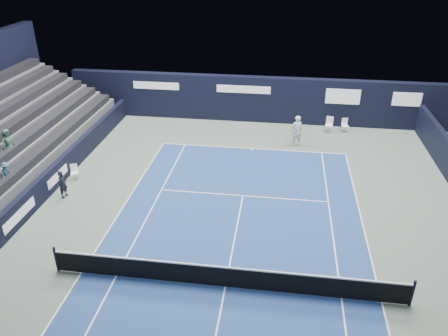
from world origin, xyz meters
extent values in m
plane|color=#526156|center=(0.00, 2.00, 0.00)|extent=(48.00, 48.00, 0.00)
cube|color=navy|center=(0.00, 0.00, 0.00)|extent=(10.97, 23.77, 0.01)
cube|color=silver|center=(4.71, 15.10, 0.47)|extent=(0.53, 0.51, 0.04)
cube|color=silver|center=(4.75, 15.30, 0.75)|extent=(0.45, 0.12, 0.54)
cylinder|color=silver|center=(4.93, 15.25, 0.24)|extent=(0.03, 0.03, 0.47)
cylinder|color=silver|center=(4.55, 15.32, 0.24)|extent=(0.03, 0.03, 0.47)
cylinder|color=silver|center=(4.86, 14.89, 0.24)|extent=(0.03, 0.03, 0.47)
cylinder|color=silver|center=(4.48, 14.96, 0.24)|extent=(0.03, 0.03, 0.47)
cube|color=white|center=(4.75, 15.33, 0.84)|extent=(0.37, 0.16, 0.34)
cube|color=white|center=(5.77, 15.28, 0.42)|extent=(0.50, 0.49, 0.04)
cube|color=white|center=(5.72, 15.46, 0.67)|extent=(0.39, 0.15, 0.48)
cylinder|color=white|center=(5.89, 15.49, 0.21)|extent=(0.02, 0.02, 0.42)
cylinder|color=white|center=(5.56, 15.39, 0.21)|extent=(0.02, 0.02, 0.42)
cylinder|color=white|center=(5.98, 15.18, 0.21)|extent=(0.02, 0.02, 0.42)
cylinder|color=white|center=(5.65, 15.08, 0.21)|extent=(0.02, 0.02, 0.42)
cube|color=white|center=(-8.88, 6.85, 0.38)|extent=(0.47, 0.46, 0.03)
cube|color=white|center=(-8.94, 7.00, 0.60)|extent=(0.34, 0.16, 0.43)
cylinder|color=white|center=(-8.79, 7.04, 0.19)|extent=(0.02, 0.02, 0.38)
cylinder|color=white|center=(-9.08, 6.92, 0.19)|extent=(0.02, 0.02, 0.38)
cylinder|color=white|center=(-8.68, 6.77, 0.19)|extent=(0.02, 0.02, 0.38)
cylinder|color=white|center=(-8.97, 6.65, 0.19)|extent=(0.02, 0.02, 0.38)
imported|color=black|center=(-8.62, 5.13, 0.70)|extent=(0.45, 0.58, 1.40)
cube|color=white|center=(0.00, 11.88, 0.01)|extent=(10.97, 0.06, 0.00)
cube|color=white|center=(5.49, 0.00, 0.01)|extent=(0.06, 23.77, 0.00)
cube|color=white|center=(-5.49, 0.00, 0.01)|extent=(0.06, 23.77, 0.00)
cube|color=white|center=(4.12, 0.00, 0.01)|extent=(0.06, 23.77, 0.00)
cube|color=white|center=(-4.12, 0.00, 0.01)|extent=(0.06, 23.77, 0.00)
cube|color=white|center=(0.00, 6.40, 0.01)|extent=(8.23, 0.06, 0.00)
cube|color=white|center=(0.00, 0.00, 0.01)|extent=(0.06, 12.80, 0.00)
cube|color=white|center=(0.00, 11.73, 0.01)|extent=(0.06, 0.30, 0.00)
cylinder|color=black|center=(6.40, 0.00, 0.55)|extent=(0.10, 0.10, 1.10)
cylinder|color=black|center=(-6.40, 0.00, 0.55)|extent=(0.10, 0.10, 1.10)
cube|color=black|center=(0.00, 0.00, 0.46)|extent=(12.80, 0.03, 0.86)
cube|color=white|center=(0.00, 0.00, 0.91)|extent=(12.80, 0.05, 0.06)
cube|color=black|center=(0.00, 16.50, 1.55)|extent=(26.00, 0.60, 3.10)
cube|color=silver|center=(-7.00, 16.18, 2.30)|extent=(3.20, 0.02, 0.50)
cube|color=silver|center=(-1.00, 16.18, 2.30)|extent=(3.60, 0.02, 0.50)
cube|color=silver|center=(5.50, 16.18, 2.10)|extent=(2.20, 0.02, 1.00)
cube|color=silver|center=(9.50, 16.18, 2.10)|extent=(1.80, 0.02, 0.90)
cube|color=black|center=(-9.50, 6.00, 0.60)|extent=(0.30, 22.00, 1.20)
cube|color=silver|center=(-9.33, 2.50, 0.60)|extent=(0.02, 2.40, 0.45)
cube|color=silver|center=(-9.33, 6.00, 0.60)|extent=(0.02, 2.00, 0.45)
cube|color=#464648|center=(-10.10, 7.00, 0.82)|extent=(0.90, 16.00, 1.65)
cube|color=#505153|center=(-11.00, 7.00, 1.05)|extent=(0.90, 16.00, 2.10)
cube|color=#48484A|center=(-11.90, 7.00, 1.27)|extent=(0.90, 16.00, 2.55)
cube|color=#4D4E50|center=(-12.80, 7.00, 1.50)|extent=(0.90, 16.00, 3.00)
cube|color=black|center=(-10.10, 7.00, 1.85)|extent=(0.63, 15.20, 0.40)
cube|color=black|center=(-11.00, 7.00, 2.30)|extent=(0.63, 15.20, 0.40)
cube|color=black|center=(-11.90, 7.00, 2.75)|extent=(0.63, 15.20, 0.40)
imported|color=#284C5E|center=(-10.10, 3.37, 2.15)|extent=(0.40, 0.67, 1.00)
imported|color=#325343|center=(-11.00, 5.19, 2.74)|extent=(0.60, 0.73, 1.28)
imported|color=silver|center=(2.58, 12.78, 0.95)|extent=(0.82, 0.69, 1.91)
cylinder|color=black|center=(2.43, 12.48, 1.05)|extent=(0.03, 0.29, 0.13)
torus|color=black|center=(2.43, 12.23, 1.15)|extent=(0.30, 0.13, 0.29)
camera|label=1|loc=(1.61, -11.86, 11.17)|focal=35.00mm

